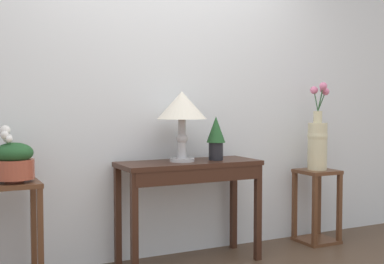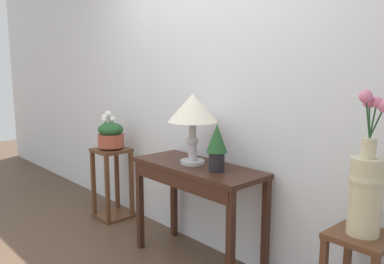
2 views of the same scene
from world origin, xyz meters
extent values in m
cube|color=silver|center=(0.00, 1.35, 1.40)|extent=(9.00, 0.10, 2.80)
cube|color=#381E14|center=(0.13, 1.05, 0.75)|extent=(1.05, 0.42, 0.03)
cube|color=#381E14|center=(0.13, 0.86, 0.68)|extent=(0.99, 0.03, 0.10)
cube|color=#381E14|center=(-0.36, 0.87, 0.36)|extent=(0.05, 0.04, 0.73)
cube|color=#381E14|center=(0.63, 0.87, 0.36)|extent=(0.04, 0.04, 0.73)
cube|color=#381E14|center=(-0.36, 1.23, 0.36)|extent=(0.05, 0.04, 0.73)
cube|color=#381E14|center=(0.63, 1.23, 0.36)|extent=(0.04, 0.04, 0.73)
cylinder|color=#B7B7BC|center=(0.07, 1.05, 0.78)|extent=(0.18, 0.18, 0.02)
cylinder|color=#B7B7BC|center=(0.07, 1.05, 0.86)|extent=(0.06, 0.06, 0.14)
sphere|color=#B7B7BC|center=(0.07, 1.05, 0.93)|extent=(0.09, 0.09, 0.09)
cylinder|color=#B7B7BC|center=(0.07, 1.05, 1.01)|extent=(0.06, 0.06, 0.14)
cone|color=beige|center=(0.07, 1.05, 1.18)|extent=(0.37, 0.37, 0.20)
cylinder|color=black|center=(0.35, 1.02, 0.83)|extent=(0.11, 0.11, 0.13)
cone|color=#235128|center=(0.35, 1.02, 1.00)|extent=(0.14, 0.14, 0.20)
cube|color=#56331E|center=(-1.10, 1.06, 0.68)|extent=(0.31, 0.31, 0.03)
cube|color=#56331E|center=(-1.10, 1.06, 0.01)|extent=(0.31, 0.31, 0.03)
cube|color=#56331E|center=(-1.23, 0.92, 0.35)|extent=(0.04, 0.03, 0.63)
cube|color=#56331E|center=(-0.97, 0.92, 0.35)|extent=(0.03, 0.03, 0.63)
cube|color=#56331E|center=(-1.23, 1.19, 0.35)|extent=(0.04, 0.04, 0.63)
cube|color=#56331E|center=(-0.97, 1.19, 0.35)|extent=(0.03, 0.04, 0.63)
cylinder|color=#9E4733|center=(-1.10, 1.06, 0.70)|extent=(0.11, 0.11, 0.02)
cylinder|color=#9E4733|center=(-1.10, 1.06, 0.77)|extent=(0.25, 0.25, 0.12)
ellipsoid|color=#235128|center=(-1.10, 1.06, 0.88)|extent=(0.24, 0.24, 0.13)
cylinder|color=#235128|center=(-1.12, 1.03, 0.90)|extent=(0.04, 0.06, 0.14)
sphere|color=white|center=(-1.13, 1.01, 0.97)|extent=(0.04, 0.04, 0.04)
cylinder|color=#235128|center=(-1.13, 1.04, 0.91)|extent=(0.07, 0.04, 0.16)
sphere|color=white|center=(-1.16, 1.03, 0.99)|extent=(0.05, 0.05, 0.05)
cylinder|color=#235128|center=(-1.12, 1.06, 0.93)|extent=(0.06, 0.02, 0.19)
sphere|color=white|center=(-1.15, 1.06, 1.02)|extent=(0.06, 0.06, 0.06)
cylinder|color=#235128|center=(-1.12, 1.08, 0.90)|extent=(0.04, 0.05, 0.14)
sphere|color=white|center=(-1.13, 1.10, 0.97)|extent=(0.06, 0.06, 0.06)
cube|color=#56331E|center=(1.36, 1.07, 0.61)|extent=(0.31, 0.31, 0.03)
cylinder|color=beige|center=(1.36, 1.07, 0.83)|extent=(0.16, 0.16, 0.40)
sphere|color=beige|center=(1.36, 1.07, 0.92)|extent=(0.17, 0.17, 0.17)
cylinder|color=beige|center=(1.36, 1.07, 1.08)|extent=(0.07, 0.07, 0.10)
cylinder|color=#235128|center=(1.38, 1.05, 1.22)|extent=(0.04, 0.03, 0.18)
sphere|color=pink|center=(1.39, 1.04, 1.31)|extent=(0.05, 0.05, 0.05)
cylinder|color=#235128|center=(1.36, 1.03, 1.24)|extent=(0.01, 0.07, 0.21)
sphere|color=pink|center=(1.36, 1.00, 1.34)|extent=(0.06, 0.06, 0.06)
cylinder|color=#235128|center=(1.35, 1.08, 1.22)|extent=(0.04, 0.03, 0.18)
sphere|color=pink|center=(1.34, 1.09, 1.31)|extent=(0.07, 0.07, 0.07)
cylinder|color=#235128|center=(1.39, 1.06, 1.21)|extent=(0.08, 0.03, 0.17)
camera|label=1|loc=(-1.49, -2.27, 1.17)|focal=46.84mm
camera|label=2|loc=(2.23, -0.90, 1.49)|focal=37.67mm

